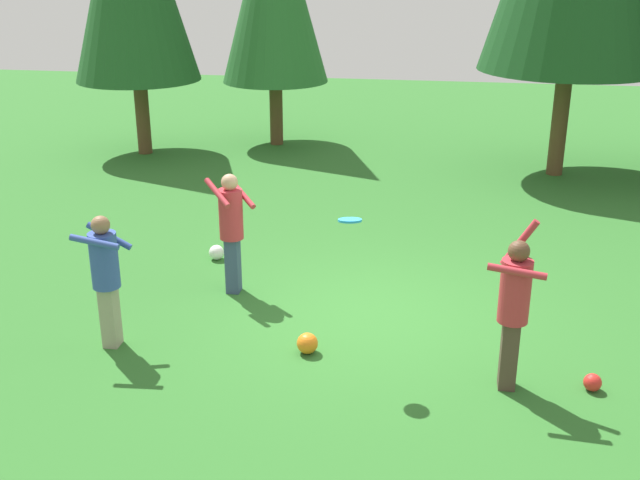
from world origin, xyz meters
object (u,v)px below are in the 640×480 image
(person_thrower, at_px, (514,302))
(ball_red, at_px, (593,382))
(person_catcher, at_px, (105,270))
(ball_white, at_px, (217,252))
(person_bystander, at_px, (231,223))
(frisbee, at_px, (350,220))
(ball_orange, at_px, (307,343))

(person_thrower, bearing_deg, ball_red, -169.16)
(person_catcher, distance_m, ball_white, 3.13)
(person_bystander, height_order, frisbee, frisbee)
(ball_red, xyz_separation_m, ball_orange, (-3.33, 0.33, 0.03))
(person_thrower, bearing_deg, ball_white, -29.87)
(person_bystander, distance_m, ball_white, 1.59)
(person_catcher, bearing_deg, ball_orange, 4.69)
(person_thrower, xyz_separation_m, ball_red, (0.95, 0.08, -0.97))
(ball_red, relative_size, ball_orange, 0.78)
(person_catcher, distance_m, ball_orange, 2.62)
(person_bystander, relative_size, ball_white, 7.36)
(ball_orange, bearing_deg, ball_red, -5.59)
(person_thrower, relative_size, ball_orange, 7.48)
(person_thrower, height_order, ball_orange, person_thrower)
(ball_red, bearing_deg, person_bystander, 157.50)
(person_thrower, height_order, person_catcher, person_thrower)
(person_catcher, xyz_separation_m, frisbee, (2.98, -0.01, 0.82))
(person_catcher, xyz_separation_m, ball_red, (5.78, -0.13, -0.92))
(person_bystander, distance_m, ball_red, 5.18)
(frisbee, xyz_separation_m, ball_red, (2.80, -0.12, -1.74))
(ball_red, relative_size, ball_white, 0.85)
(frisbee, bearing_deg, ball_red, -2.52)
(ball_orange, xyz_separation_m, ball_white, (-1.98, 2.77, -0.01))
(frisbee, bearing_deg, person_bystander, 136.25)
(ball_red, bearing_deg, ball_white, 149.76)
(person_catcher, bearing_deg, person_thrower, -2.34)
(person_bystander, distance_m, frisbee, 2.75)
(ball_orange, bearing_deg, ball_white, 125.54)
(person_bystander, height_order, ball_white, person_bystander)
(person_catcher, height_order, frisbee, frisbee)
(frisbee, height_order, ball_orange, frisbee)
(frisbee, xyz_separation_m, ball_orange, (-0.53, 0.20, -1.71))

